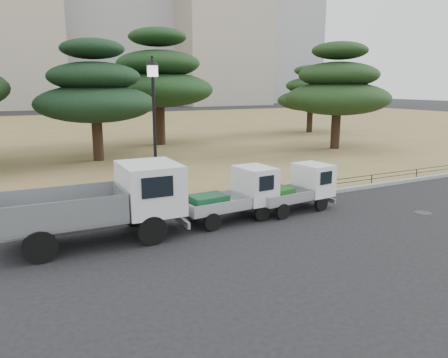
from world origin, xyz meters
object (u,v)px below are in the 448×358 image
truck_kei_front (236,195)px  street_lamp (154,111)px  truck_kei_rear (298,188)px  truck_large (105,200)px

truck_kei_front → street_lamp: 3.97m
truck_kei_front → truck_kei_rear: size_ratio=1.05×
truck_large → truck_kei_rear: (7.04, 0.03, -0.42)m
street_lamp → truck_large: bearing=-142.3°
truck_kei_rear → street_lamp: bearing=155.9°
truck_large → truck_kei_front: 4.44m
truck_kei_rear → truck_kei_front: bearing=173.6°
truck_large → street_lamp: bearing=39.2°
truck_kei_rear → street_lamp: street_lamp is taller
truck_large → truck_kei_front: size_ratio=1.52×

